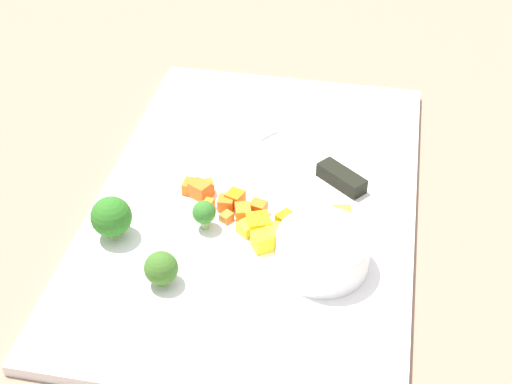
# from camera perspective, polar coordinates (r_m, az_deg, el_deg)

# --- Properties ---
(ground_plane) EXTENTS (4.00, 4.00, 0.00)m
(ground_plane) POSITION_cam_1_polar(r_m,az_deg,el_deg) (0.80, -0.00, -1.23)
(ground_plane) COLOR #8D715C
(cutting_board) EXTENTS (0.51, 0.33, 0.01)m
(cutting_board) POSITION_cam_1_polar(r_m,az_deg,el_deg) (0.79, -0.00, -0.90)
(cutting_board) COLOR white
(cutting_board) RESTS_ON ground_plane
(prep_bowl) EXTENTS (0.09, 0.09, 0.04)m
(prep_bowl) POSITION_cam_1_polar(r_m,az_deg,el_deg) (0.70, 5.13, -4.57)
(prep_bowl) COLOR white
(prep_bowl) RESTS_ON cutting_board
(chef_knife) EXTENTS (0.22, 0.27, 0.02)m
(chef_knife) POSITION_cam_1_polar(r_m,az_deg,el_deg) (0.86, 2.35, 3.67)
(chef_knife) COLOR silver
(chef_knife) RESTS_ON cutting_board
(carrot_dice_0) EXTENTS (0.02, 0.02, 0.02)m
(carrot_dice_0) POSITION_cam_1_polar(r_m,az_deg,el_deg) (0.76, -1.01, -1.60)
(carrot_dice_0) COLOR orange
(carrot_dice_0) RESTS_ON cutting_board
(carrot_dice_1) EXTENTS (0.02, 0.02, 0.01)m
(carrot_dice_1) POSITION_cam_1_polar(r_m,az_deg,el_deg) (0.77, -2.32, -0.87)
(carrot_dice_1) COLOR orange
(carrot_dice_1) RESTS_ON cutting_board
(carrot_dice_2) EXTENTS (0.02, 0.02, 0.01)m
(carrot_dice_2) POSITION_cam_1_polar(r_m,az_deg,el_deg) (0.80, -5.00, 0.46)
(carrot_dice_2) COLOR orange
(carrot_dice_2) RESTS_ON cutting_board
(carrot_dice_3) EXTENTS (0.02, 0.02, 0.02)m
(carrot_dice_3) POSITION_cam_1_polar(r_m,az_deg,el_deg) (0.78, -1.62, -0.51)
(carrot_dice_3) COLOR orange
(carrot_dice_3) RESTS_ON cutting_board
(carrot_dice_4) EXTENTS (0.02, 0.02, 0.02)m
(carrot_dice_4) POSITION_cam_1_polar(r_m,az_deg,el_deg) (0.77, 0.17, -1.26)
(carrot_dice_4) COLOR orange
(carrot_dice_4) RESTS_ON cutting_board
(carrot_dice_5) EXTENTS (0.02, 0.03, 0.02)m
(carrot_dice_5) POSITION_cam_1_polar(r_m,az_deg,el_deg) (0.79, -4.32, 0.15)
(carrot_dice_5) COLOR orange
(carrot_dice_5) RESTS_ON cutting_board
(carrot_dice_6) EXTENTS (0.02, 0.02, 0.01)m
(carrot_dice_6) POSITION_cam_1_polar(r_m,az_deg,el_deg) (0.80, -3.82, 0.50)
(carrot_dice_6) COLOR orange
(carrot_dice_6) RESTS_ON cutting_board
(carrot_dice_7) EXTENTS (0.01, 0.01, 0.01)m
(carrot_dice_7) POSITION_cam_1_polar(r_m,az_deg,el_deg) (0.78, -3.62, -0.92)
(carrot_dice_7) COLOR orange
(carrot_dice_7) RESTS_ON cutting_board
(carrot_dice_8) EXTENTS (0.02, 0.02, 0.01)m
(carrot_dice_8) POSITION_cam_1_polar(r_m,az_deg,el_deg) (0.76, -2.28, -1.93)
(carrot_dice_8) COLOR orange
(carrot_dice_8) RESTS_ON cutting_board
(pepper_dice_0) EXTENTS (0.02, 0.02, 0.02)m
(pepper_dice_0) POSITION_cam_1_polar(r_m,az_deg,el_deg) (0.76, 6.65, -1.95)
(pepper_dice_0) COLOR yellow
(pepper_dice_0) RESTS_ON cutting_board
(pepper_dice_1) EXTENTS (0.02, 0.02, 0.02)m
(pepper_dice_1) POSITION_cam_1_polar(r_m,az_deg,el_deg) (0.74, 1.36, -3.23)
(pepper_dice_1) COLOR yellow
(pepper_dice_1) RESTS_ON cutting_board
(pepper_dice_2) EXTENTS (0.02, 0.02, 0.01)m
(pepper_dice_2) POSITION_cam_1_polar(r_m,az_deg,el_deg) (0.75, -0.98, -2.78)
(pepper_dice_2) COLOR yellow
(pepper_dice_2) RESTS_ON cutting_board
(pepper_dice_3) EXTENTS (0.03, 0.03, 0.01)m
(pepper_dice_3) POSITION_cam_1_polar(r_m,az_deg,el_deg) (0.75, 2.42, -2.24)
(pepper_dice_3) COLOR yellow
(pepper_dice_3) RESTS_ON cutting_board
(pepper_dice_4) EXTENTS (0.03, 0.03, 0.02)m
(pepper_dice_4) POSITION_cam_1_polar(r_m,az_deg,el_deg) (0.73, 0.49, -3.79)
(pepper_dice_4) COLOR yellow
(pepper_dice_4) RESTS_ON cutting_board
(pepper_dice_5) EXTENTS (0.03, 0.03, 0.02)m
(pepper_dice_5) POSITION_cam_1_polar(r_m,az_deg,el_deg) (0.75, 0.19, -2.49)
(pepper_dice_5) COLOR yellow
(pepper_dice_5) RESTS_ON cutting_board
(broccoli_floret_0) EXTENTS (0.02, 0.02, 0.03)m
(broccoli_floret_0) POSITION_cam_1_polar(r_m,az_deg,el_deg) (0.75, -4.01, -1.62)
(broccoli_floret_0) COLOR #85AC64
(broccoli_floret_0) RESTS_ON cutting_board
(broccoli_floret_1) EXTENTS (0.04, 0.04, 0.05)m
(broccoli_floret_1) POSITION_cam_1_polar(r_m,az_deg,el_deg) (0.74, -11.04, -1.92)
(broccoli_floret_1) COLOR #8FAF6D
(broccoli_floret_1) RESTS_ON cutting_board
(broccoli_floret_2) EXTENTS (0.03, 0.03, 0.04)m
(broccoli_floret_2) POSITION_cam_1_polar(r_m,az_deg,el_deg) (0.69, -7.29, -5.84)
(broccoli_floret_2) COLOR #83BB63
(broccoli_floret_2) RESTS_ON cutting_board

